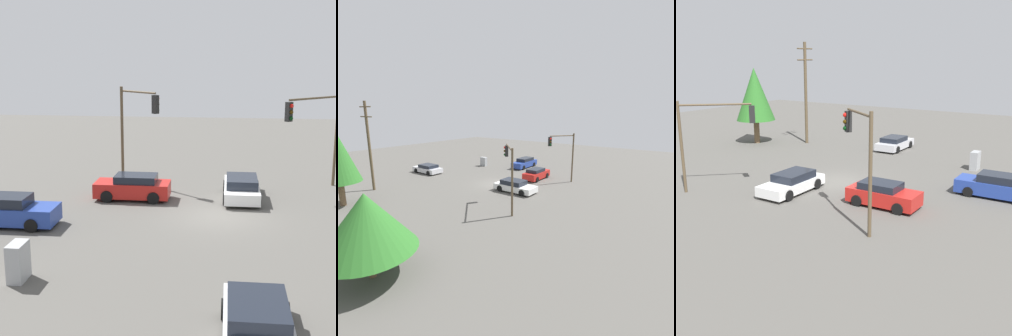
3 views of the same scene
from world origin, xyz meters
TOP-DOWN VIEW (x-y plane):
  - ground_plane at (0.00, 0.00)m, footprint 80.00×80.00m
  - sedan_silver at (11.17, 1.29)m, footprint 4.30×2.01m
  - sedan_red at (-2.64, -4.68)m, footprint 1.84×4.06m
  - sedan_white at (-3.41, 1.21)m, footprint 4.49×2.00m
  - sedan_blue at (2.34, -9.75)m, footprint 1.85×4.71m
  - traffic_signal_main at (-5.94, -5.08)m, footprint 2.18×2.65m
  - traffic_signal_cross at (-5.71, 5.43)m, footprint 3.20×3.47m
  - utility_pole_tall at (9.31, 9.79)m, footprint 2.20×0.28m
  - electrical_cabinet at (8.00, -6.82)m, footprint 1.00×0.54m
  - tree_behind at (6.79, 13.93)m, footprint 3.64×3.64m

SIDE VIEW (x-z plane):
  - ground_plane at x=0.00m, z-range 0.00..0.00m
  - sedan_silver at x=11.17m, z-range -0.01..1.18m
  - sedan_white at x=-3.41m, z-range -0.01..1.25m
  - sedan_red at x=-2.64m, z-range -0.01..1.36m
  - electrical_cabinet at x=8.00m, z-range 0.00..1.37m
  - sedan_blue at x=2.34m, z-range -0.02..1.40m
  - traffic_signal_cross at x=-5.71m, z-range 1.10..6.71m
  - traffic_signal_main at x=-5.94m, z-range 1.06..6.92m
  - tree_behind at x=6.79m, z-range 1.08..8.21m
  - utility_pole_tall at x=9.31m, z-range 0.29..9.72m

